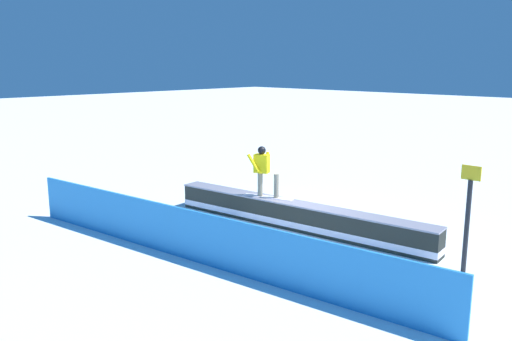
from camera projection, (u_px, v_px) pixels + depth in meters
The scene contains 5 objects.
ground_plane at pixel (296, 228), 13.98m from camera, with size 120.00×120.00×0.00m, color white.
grind_box at pixel (296, 217), 13.92m from camera, with size 7.73×1.51×0.72m.
snowboarder at pixel (264, 170), 14.28m from camera, with size 1.45×0.74×1.40m.
safety_fence at pixel (198, 237), 11.50m from camera, with size 11.53×0.06×1.16m, color #2889DB.
trail_marker at pixel (468, 217), 10.81m from camera, with size 0.40×0.10×2.30m.
Camera 1 is at (-8.56, 10.34, 4.33)m, focal length 36.81 mm.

